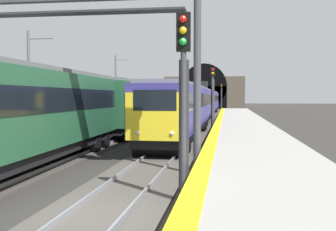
{
  "coord_description": "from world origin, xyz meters",
  "views": [
    {
      "loc": [
        -9.53,
        -3.14,
        2.99
      ],
      "look_at": [
        13.65,
        0.23,
        1.87
      ],
      "focal_mm": 43.72,
      "sensor_mm": 36.0,
      "label": 1
    }
  ],
  "objects_px": {
    "railway_signal_near": "(183,89)",
    "railway_signal_mid": "(213,94)",
    "train_main_approaching": "(200,103)",
    "train_adjacent_platform": "(99,106)",
    "catenary_mast_near": "(116,86)",
    "catenary_mast_far": "(29,82)",
    "railway_signal_far": "(221,95)",
    "overhead_signal_gantry": "(84,35)"
  },
  "relations": [
    {
      "from": "railway_signal_mid",
      "to": "railway_signal_far",
      "type": "distance_m",
      "value": 48.93
    },
    {
      "from": "train_adjacent_platform",
      "to": "overhead_signal_gantry",
      "type": "relative_size",
      "value": 4.4
    },
    {
      "from": "overhead_signal_gantry",
      "to": "catenary_mast_far",
      "type": "distance_m",
      "value": 15.92
    },
    {
      "from": "catenary_mast_far",
      "to": "railway_signal_far",
      "type": "bearing_deg",
      "value": -13.73
    },
    {
      "from": "train_adjacent_platform",
      "to": "train_main_approaching",
      "type": "bearing_deg",
      "value": -12.76
    },
    {
      "from": "train_adjacent_platform",
      "to": "railway_signal_mid",
      "type": "distance_m",
      "value": 11.48
    },
    {
      "from": "railway_signal_near",
      "to": "railway_signal_mid",
      "type": "distance_m",
      "value": 22.43
    },
    {
      "from": "railway_signal_far",
      "to": "catenary_mast_near",
      "type": "bearing_deg",
      "value": -23.45
    },
    {
      "from": "train_main_approaching",
      "to": "railway_signal_mid",
      "type": "relative_size",
      "value": 10.99
    },
    {
      "from": "train_main_approaching",
      "to": "train_adjacent_platform",
      "type": "height_order",
      "value": "train_main_approaching"
    },
    {
      "from": "overhead_signal_gantry",
      "to": "catenary_mast_near",
      "type": "height_order",
      "value": "catenary_mast_near"
    },
    {
      "from": "railway_signal_mid",
      "to": "railway_signal_far",
      "type": "xyz_separation_m",
      "value": [
        48.93,
        0.0,
        0.08
      ]
    },
    {
      "from": "railway_signal_far",
      "to": "catenary_mast_near",
      "type": "relative_size",
      "value": 0.66
    },
    {
      "from": "train_main_approaching",
      "to": "railway_signal_mid",
      "type": "distance_m",
      "value": 13.67
    },
    {
      "from": "train_main_approaching",
      "to": "train_adjacent_platform",
      "type": "xyz_separation_m",
      "value": [
        -22.84,
        4.7,
        0.17
      ]
    },
    {
      "from": "train_main_approaching",
      "to": "railway_signal_far",
      "type": "distance_m",
      "value": 35.49
    },
    {
      "from": "catenary_mast_near",
      "to": "catenary_mast_far",
      "type": "height_order",
      "value": "catenary_mast_near"
    },
    {
      "from": "railway_signal_near",
      "to": "railway_signal_mid",
      "type": "xyz_separation_m",
      "value": [
        22.43,
        -0.0,
        -0.06
      ]
    },
    {
      "from": "train_adjacent_platform",
      "to": "railway_signal_mid",
      "type": "xyz_separation_m",
      "value": [
        9.33,
        -6.64,
        0.75
      ]
    },
    {
      "from": "railway_signal_near",
      "to": "catenary_mast_far",
      "type": "xyz_separation_m",
      "value": [
        17.2,
        13.24,
        0.81
      ]
    },
    {
      "from": "overhead_signal_gantry",
      "to": "railway_signal_far",
      "type": "bearing_deg",
      "value": -3.65
    },
    {
      "from": "train_main_approaching",
      "to": "railway_signal_far",
      "type": "bearing_deg",
      "value": 177.31
    },
    {
      "from": "train_adjacent_platform",
      "to": "catenary_mast_far",
      "type": "distance_m",
      "value": 7.93
    },
    {
      "from": "train_main_approaching",
      "to": "overhead_signal_gantry",
      "type": "bearing_deg",
      "value": -3.76
    },
    {
      "from": "train_main_approaching",
      "to": "railway_signal_near",
      "type": "xyz_separation_m",
      "value": [
        -35.94,
        -1.95,
        0.99
      ]
    },
    {
      "from": "railway_signal_mid",
      "to": "catenary_mast_far",
      "type": "bearing_deg",
      "value": -68.42
    },
    {
      "from": "train_main_approaching",
      "to": "railway_signal_mid",
      "type": "xyz_separation_m",
      "value": [
        -13.5,
        -1.95,
        0.93
      ]
    },
    {
      "from": "train_adjacent_platform",
      "to": "catenary_mast_near",
      "type": "xyz_separation_m",
      "value": [
        27.72,
        6.6,
        1.88
      ]
    },
    {
      "from": "overhead_signal_gantry",
      "to": "catenary_mast_near",
      "type": "xyz_separation_m",
      "value": [
        36.72,
        8.95,
        -1.08
      ]
    },
    {
      "from": "train_adjacent_platform",
      "to": "catenary_mast_near",
      "type": "bearing_deg",
      "value": 12.26
    },
    {
      "from": "railway_signal_near",
      "to": "railway_signal_mid",
      "type": "bearing_deg",
      "value": -180.0
    },
    {
      "from": "railway_signal_far",
      "to": "overhead_signal_gantry",
      "type": "xyz_separation_m",
      "value": [
        -67.26,
        4.3,
        2.13
      ]
    },
    {
      "from": "railway_signal_near",
      "to": "catenary_mast_far",
      "type": "distance_m",
      "value": 21.72
    },
    {
      "from": "railway_signal_near",
      "to": "train_adjacent_platform",
      "type": "bearing_deg",
      "value": -153.11
    },
    {
      "from": "train_main_approaching",
      "to": "railway_signal_far",
      "type": "xyz_separation_m",
      "value": [
        35.42,
        -1.95,
        1.0
      ]
    },
    {
      "from": "train_main_approaching",
      "to": "train_adjacent_platform",
      "type": "distance_m",
      "value": 23.31
    },
    {
      "from": "catenary_mast_near",
      "to": "railway_signal_near",
      "type": "bearing_deg",
      "value": -162.02
    },
    {
      "from": "railway_signal_mid",
      "to": "railway_signal_far",
      "type": "bearing_deg",
      "value": -180.0
    },
    {
      "from": "train_adjacent_platform",
      "to": "overhead_signal_gantry",
      "type": "distance_m",
      "value": 9.76
    },
    {
      "from": "railway_signal_mid",
      "to": "catenary_mast_far",
      "type": "xyz_separation_m",
      "value": [
        -5.24,
        13.24,
        0.87
      ]
    },
    {
      "from": "railway_signal_far",
      "to": "overhead_signal_gantry",
      "type": "height_order",
      "value": "overhead_signal_gantry"
    },
    {
      "from": "railway_signal_near",
      "to": "catenary_mast_near",
      "type": "xyz_separation_m",
      "value": [
        40.82,
        13.25,
        1.06
      ]
    }
  ]
}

